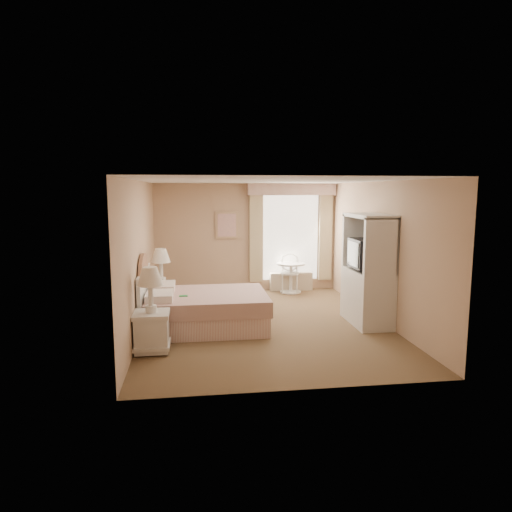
{
  "coord_description": "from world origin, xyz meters",
  "views": [
    {
      "loc": [
        -1.21,
        -7.74,
        2.33
      ],
      "look_at": [
        -0.1,
        0.3,
        1.17
      ],
      "focal_mm": 32.0,
      "sensor_mm": 36.0,
      "label": 1
    }
  ],
  "objects": [
    {
      "name": "window",
      "position": [
        1.05,
        2.65,
        1.34
      ],
      "size": [
        2.05,
        0.22,
        2.51
      ],
      "color": "white",
      "rests_on": "room"
    },
    {
      "name": "bed",
      "position": [
        -1.12,
        -0.1,
        0.34
      ],
      "size": [
        2.09,
        1.59,
        1.4
      ],
      "color": "tan",
      "rests_on": "room"
    },
    {
      "name": "nightstand_far",
      "position": [
        -1.84,
        1.02,
        0.46
      ],
      "size": [
        0.51,
        0.51,
        1.22
      ],
      "color": "silver",
      "rests_on": "room"
    },
    {
      "name": "framed_art",
      "position": [
        -0.45,
        2.71,
        1.55
      ],
      "size": [
        0.52,
        0.04,
        0.62
      ],
      "color": "tan",
      "rests_on": "room"
    },
    {
      "name": "armoire",
      "position": [
        1.81,
        -0.22,
        0.8
      ],
      "size": [
        0.58,
        1.16,
        1.94
      ],
      "color": "silver",
      "rests_on": "room"
    },
    {
      "name": "round_table",
      "position": [
        1.0,
        2.4,
        0.46
      ],
      "size": [
        0.65,
        0.65,
        0.69
      ],
      "color": "silver",
      "rests_on": "room"
    },
    {
      "name": "cafe_chair",
      "position": [
        0.98,
        2.45,
        0.52
      ],
      "size": [
        0.51,
        0.51,
        0.89
      ],
      "rotation": [
        0.0,
        0.0,
        -0.21
      ],
      "color": "silver",
      "rests_on": "room"
    },
    {
      "name": "room",
      "position": [
        0.0,
        0.0,
        1.25
      ],
      "size": [
        4.21,
        5.51,
        2.51
      ],
      "color": "brown",
      "rests_on": "ground"
    },
    {
      "name": "nightstand_near",
      "position": [
        -1.84,
        -1.19,
        0.47
      ],
      "size": [
        0.51,
        0.51,
        1.24
      ],
      "color": "silver",
      "rests_on": "room"
    }
  ]
}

